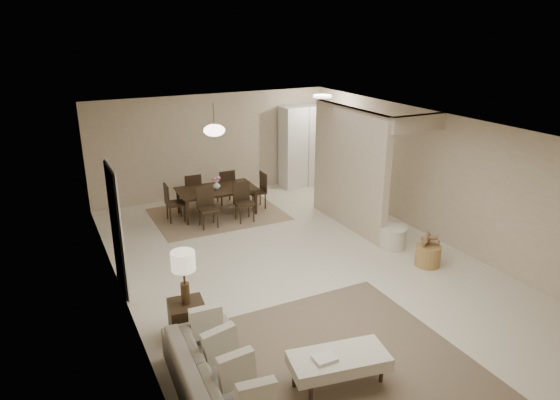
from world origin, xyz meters
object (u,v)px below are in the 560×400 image
ottoman_bench (339,361)px  round_pouf (393,238)px  wicker_basket (428,256)px  dining_table (217,202)px  pantry_cabinet (304,146)px  sofa (221,381)px  side_table (187,320)px

ottoman_bench → round_pouf: size_ratio=2.38×
round_pouf → wicker_basket: size_ratio=1.17×
dining_table → pantry_cabinet: bearing=23.0°
ottoman_bench → dining_table: bearing=93.8°
sofa → dining_table: (2.00, 5.67, -0.02)m
pantry_cabinet → wicker_basket: (-0.32, -5.13, -0.86)m
sofa → round_pouf: (4.40, 2.51, -0.12)m
round_pouf → wicker_basket: bearing=-84.9°
pantry_cabinet → side_table: pantry_cabinet is taller
dining_table → ottoman_bench: bearing=-94.4°
sofa → side_table: bearing=0.6°
ottoman_bench → side_table: 2.19m
pantry_cabinet → sofa: pantry_cabinet is taller
pantry_cabinet → dining_table: (-2.80, -1.08, -0.75)m
pantry_cabinet → side_table: size_ratio=4.10×
sofa → ottoman_bench: 1.39m
ottoman_bench → round_pouf: ottoman_bench is taller
wicker_basket → dining_table: size_ratio=0.26×
round_pouf → wicker_basket: (0.08, -0.88, -0.01)m
ottoman_bench → round_pouf: (3.05, 2.81, -0.13)m
sofa → wicker_basket: sofa is taller
sofa → pantry_cabinet: bearing=-32.8°
wicker_basket → dining_table: dining_table is taller
pantry_cabinet → dining_table: size_ratio=1.21×
round_pouf → pantry_cabinet: bearing=84.6°
pantry_cabinet → dining_table: pantry_cabinet is taller
wicker_basket → pantry_cabinet: bearing=86.4°
round_pouf → dining_table: bearing=127.1°
side_table → dining_table: bearing=65.2°
pantry_cabinet → sofa: 8.32m
pantry_cabinet → dining_table: bearing=-158.8°
dining_table → wicker_basket: bearing=-56.7°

